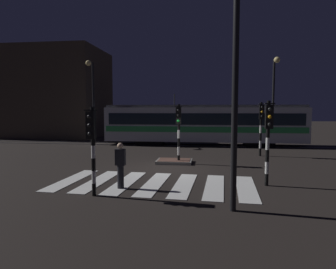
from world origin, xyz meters
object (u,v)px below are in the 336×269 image
(traffic_light_kerb_mid_left, at_px, (92,138))
(tram, at_px, (204,124))
(traffic_light_corner_near_right, at_px, (268,130))
(street_lamp_trackside_left, at_px, (92,92))
(pedestrian_waiting_at_kerb, at_px, (120,165))
(street_lamp_near_kerb, at_px, (237,42))
(street_lamp_trackside_right, at_px, (274,91))
(traffic_light_median_centre, at_px, (179,125))
(traffic_light_corner_far_right, at_px, (261,121))

(traffic_light_kerb_mid_left, distance_m, tram, 15.47)
(traffic_light_corner_near_right, bearing_deg, street_lamp_trackside_left, 134.22)
(street_lamp_trackside_left, xyz_separation_m, pedestrian_waiting_at_kerb, (6.03, -12.83, -3.42))
(traffic_light_kerb_mid_left, relative_size, street_lamp_near_kerb, 0.40)
(tram, bearing_deg, street_lamp_trackside_left, -172.90)
(traffic_light_kerb_mid_left, height_order, street_lamp_trackside_right, street_lamp_trackside_right)
(traffic_light_median_centre, bearing_deg, traffic_light_corner_far_right, 34.05)
(street_lamp_trackside_left, bearing_deg, traffic_light_median_centre, -44.44)
(street_lamp_near_kerb, relative_size, pedestrian_waiting_at_kerb, 4.40)
(traffic_light_corner_far_right, bearing_deg, traffic_light_kerb_mid_left, -126.40)
(street_lamp_trackside_left, bearing_deg, pedestrian_waiting_at_kerb, -64.82)
(traffic_light_corner_near_right, height_order, traffic_light_kerb_mid_left, traffic_light_corner_near_right)
(traffic_light_median_centre, xyz_separation_m, street_lamp_near_kerb, (2.25, -7.49, 2.63))
(traffic_light_median_centre, relative_size, pedestrian_waiting_at_kerb, 1.87)
(street_lamp_trackside_right, bearing_deg, pedestrian_waiting_at_kerb, -122.18)
(traffic_light_median_centre, relative_size, street_lamp_trackside_left, 0.48)
(traffic_light_corner_far_right, distance_m, tram, 6.50)
(traffic_light_kerb_mid_left, relative_size, tram, 0.19)
(traffic_light_kerb_mid_left, height_order, street_lamp_near_kerb, street_lamp_near_kerb)
(traffic_light_kerb_mid_left, relative_size, pedestrian_waiting_at_kerb, 1.76)
(street_lamp_near_kerb, bearing_deg, street_lamp_trackside_left, 123.50)
(street_lamp_near_kerb, distance_m, pedestrian_waiting_at_kerb, 5.92)
(traffic_light_corner_near_right, distance_m, traffic_light_median_centre, 5.69)
(traffic_light_median_centre, relative_size, tram, 0.20)
(traffic_light_kerb_mid_left, bearing_deg, traffic_light_median_centre, 70.23)
(traffic_light_corner_near_right, height_order, pedestrian_waiting_at_kerb, traffic_light_corner_near_right)
(street_lamp_near_kerb, distance_m, street_lamp_trackside_right, 15.72)
(traffic_light_median_centre, bearing_deg, street_lamp_trackside_left, 135.56)
(street_lamp_trackside_right, bearing_deg, street_lamp_trackside_left, -179.61)
(traffic_light_kerb_mid_left, xyz_separation_m, pedestrian_waiting_at_kerb, (0.64, 1.11, -1.11))
(traffic_light_kerb_mid_left, xyz_separation_m, street_lamp_near_kerb, (4.55, -1.09, 2.75))
(traffic_light_corner_near_right, distance_m, tram, 13.17)
(traffic_light_corner_far_right, xyz_separation_m, street_lamp_near_kerb, (-2.57, -10.74, 2.52))
(traffic_light_median_centre, height_order, street_lamp_trackside_left, street_lamp_trackside_left)
(street_lamp_trackside_left, distance_m, street_lamp_trackside_right, 14.17)
(street_lamp_trackside_left, bearing_deg, traffic_light_corner_far_right, -18.93)
(tram, height_order, pedestrian_waiting_at_kerb, tram)
(traffic_light_median_centre, distance_m, street_lamp_near_kerb, 8.25)
(street_lamp_trackside_right, bearing_deg, traffic_light_kerb_mid_left, -121.99)
(traffic_light_corner_far_right, distance_m, street_lamp_trackside_right, 5.13)
(traffic_light_corner_near_right, xyz_separation_m, traffic_light_corner_far_right, (1.04, 7.51, 0.07))
(traffic_light_corner_near_right, height_order, tram, tram)
(street_lamp_trackside_right, bearing_deg, traffic_light_median_centre, -130.25)
(traffic_light_kerb_mid_left, height_order, pedestrian_waiting_at_kerb, traffic_light_kerb_mid_left)
(pedestrian_waiting_at_kerb, bearing_deg, street_lamp_near_kerb, -29.32)
(traffic_light_median_centre, height_order, pedestrian_waiting_at_kerb, traffic_light_median_centre)
(traffic_light_corner_far_right, bearing_deg, street_lamp_trackside_right, 69.35)
(street_lamp_near_kerb, height_order, street_lamp_trackside_right, street_lamp_near_kerb)
(street_lamp_near_kerb, xyz_separation_m, pedestrian_waiting_at_kerb, (-3.92, 2.20, -3.86))
(traffic_light_median_centre, distance_m, pedestrian_waiting_at_kerb, 5.68)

